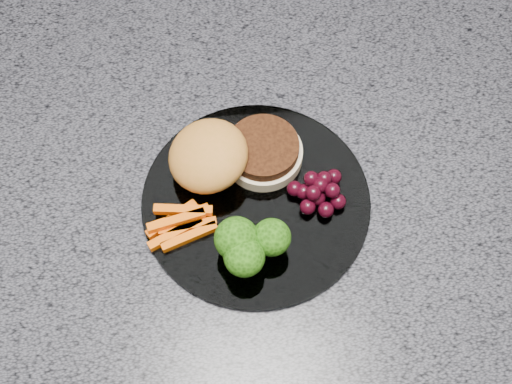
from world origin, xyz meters
TOP-DOWN VIEW (x-y plane):
  - island_cabinet at (0.00, 0.00)m, footprint 1.20×0.60m
  - countertop at (0.00, 0.00)m, footprint 1.20×0.60m
  - plate at (0.12, -0.07)m, footprint 0.26×0.26m
  - burger at (0.09, -0.03)m, footprint 0.18×0.12m
  - carrot_sticks at (0.03, -0.10)m, footprint 0.08×0.06m
  - broccoli at (0.11, -0.14)m, footprint 0.08×0.07m
  - grape_bunch at (0.19, -0.08)m, footprint 0.06×0.06m

SIDE VIEW (x-z plane):
  - island_cabinet at x=0.00m, z-range 0.00..0.86m
  - countertop at x=0.00m, z-range 0.86..0.90m
  - plate at x=0.12m, z-range 0.90..0.91m
  - carrot_sticks at x=0.03m, z-range 0.90..0.92m
  - grape_bunch at x=0.19m, z-range 0.90..0.94m
  - burger at x=0.09m, z-range 0.90..0.95m
  - broccoli at x=0.11m, z-range 0.91..0.97m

